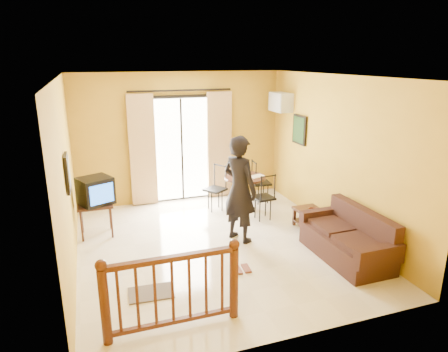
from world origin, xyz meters
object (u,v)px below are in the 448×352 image
object	(u,v)px
coffee_table	(313,219)
standing_person	(240,189)
sofa	(349,240)
television	(95,191)
dining_table	(245,183)

from	to	relation	value
coffee_table	standing_person	world-z (taller)	standing_person
sofa	standing_person	bearing A→B (deg)	139.19
television	standing_person	xyz separation A→B (m)	(2.32, -0.99, 0.09)
sofa	standing_person	xyz separation A→B (m)	(-1.40, 1.19, 0.63)
television	coffee_table	xyz separation A→B (m)	(3.72, -1.13, -0.59)
dining_table	standing_person	size ratio (longest dim) A/B	0.46
dining_table	standing_person	distance (m)	1.52
television	sofa	distance (m)	4.35
television	coffee_table	size ratio (longest dim) A/B	0.81
television	dining_table	size ratio (longest dim) A/B	0.79
television	dining_table	bearing A→B (deg)	-17.42
television	sofa	xyz separation A→B (m)	(3.72, -2.18, -0.54)
dining_table	coffee_table	bearing A→B (deg)	-62.56
dining_table	standing_person	world-z (taller)	standing_person
television	dining_table	xyz separation A→B (m)	(2.96, 0.34, -0.27)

